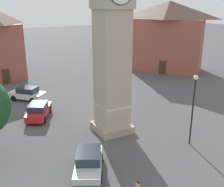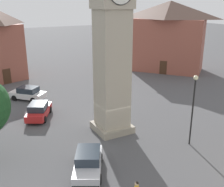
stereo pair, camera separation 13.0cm
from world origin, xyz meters
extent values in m
plane|color=#4C4C4F|center=(0.00, 0.00, 0.00)|extent=(200.00, 200.00, 0.00)
cube|color=gray|center=(0.00, 0.00, 0.30)|extent=(2.99, 2.99, 0.60)
cube|color=#ADA38E|center=(0.00, 0.00, 5.45)|extent=(2.39, 2.39, 9.71)
cube|color=silver|center=(4.39, 4.85, 0.59)|extent=(3.42, 4.42, 0.64)
cube|color=#28333D|center=(4.32, 4.71, 1.21)|extent=(2.36, 2.59, 0.64)
cylinder|color=black|center=(4.25, 6.31, 0.32)|extent=(0.49, 0.67, 0.64)
cylinder|color=black|center=(5.67, 5.56, 0.32)|extent=(0.49, 0.67, 0.64)
cylinder|color=black|center=(3.10, 4.13, 0.32)|extent=(0.49, 0.67, 0.64)
cylinder|color=black|center=(4.52, 3.39, 0.32)|extent=(0.49, 0.67, 0.64)
cube|color=black|center=(5.33, 6.63, 0.37)|extent=(1.53, 0.88, 0.16)
cube|color=white|center=(4.87, -11.63, 0.59)|extent=(4.09, 4.11, 0.64)
cube|color=#28333D|center=(4.76, -11.52, 1.21)|extent=(2.59, 2.59, 0.64)
cylinder|color=black|center=(6.30, -11.94, 0.32)|extent=(0.61, 0.61, 0.64)
cylinder|color=black|center=(5.16, -13.07, 0.32)|extent=(0.61, 0.61, 0.64)
cylinder|color=black|center=(4.57, -10.19, 0.32)|extent=(0.61, 0.61, 0.64)
cylinder|color=black|center=(3.43, -11.32, 0.32)|extent=(0.61, 0.61, 0.64)
cube|color=black|center=(6.29, -13.07, 0.37)|extent=(1.27, 1.26, 0.16)
cube|color=red|center=(4.98, -5.84, 0.59)|extent=(3.42, 4.42, 0.64)
cube|color=#28333D|center=(5.05, -5.71, 1.21)|extent=(2.36, 2.59, 0.64)
cylinder|color=black|center=(5.10, -7.31, 0.32)|extent=(0.49, 0.67, 0.64)
cylinder|color=black|center=(3.69, -6.56, 0.32)|extent=(0.49, 0.67, 0.64)
cylinder|color=black|center=(6.26, -5.13, 0.32)|extent=(0.49, 0.67, 0.64)
cylinder|color=black|center=(4.85, -4.38, 0.32)|extent=(0.49, 0.67, 0.64)
cube|color=black|center=(4.03, -7.63, 0.37)|extent=(1.53, 0.89, 0.16)
sphere|color=beige|center=(3.38, 9.14, 1.57)|extent=(0.22, 0.22, 0.22)
sphere|color=black|center=(3.37, 9.15, 1.59)|extent=(0.20, 0.20, 0.20)
cube|color=#995142|center=(-18.42, -15.35, 4.11)|extent=(11.32, 11.93, 8.23)
pyramid|color=brown|center=(-18.42, -15.35, 9.55)|extent=(11.88, 12.52, 2.64)
cube|color=#422819|center=(-16.14, -13.45, 1.05)|extent=(0.77, 0.90, 2.10)
cube|color=#422819|center=(5.92, -19.39, 1.05)|extent=(1.08, 0.40, 2.10)
cylinder|color=black|center=(-4.29, 5.12, 2.67)|extent=(0.12, 0.12, 5.33)
sphere|color=beige|center=(-4.29, 5.12, 5.51)|extent=(0.36, 0.36, 0.36)
camera|label=1|loc=(10.58, 19.53, 10.96)|focal=44.37mm
camera|label=2|loc=(10.47, 19.59, 10.96)|focal=44.37mm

